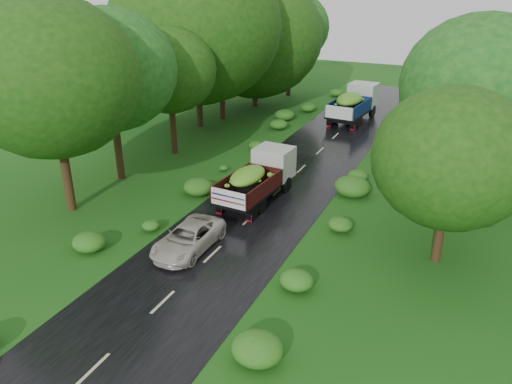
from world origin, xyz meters
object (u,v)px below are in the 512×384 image
Objects in this scene: truck_near at (259,176)px; utility_pole at (422,86)px; car at (188,238)px; truck_far at (355,102)px.

utility_pole is at bearing 72.52° from truck_near.
utility_pole is (6.98, 22.66, 3.37)m from car.
truck_far is 6.63m from utility_pole.
car is 0.56× the size of utility_pole.
truck_far is 0.91× the size of utility_pole.
car is at bearing -91.58° from truck_near.
truck_far is (0.70, 18.66, 0.19)m from truck_near.
utility_pole reaches higher than truck_near.
truck_far is at bearing 86.74° from car.
car is at bearing -87.42° from truck_far.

